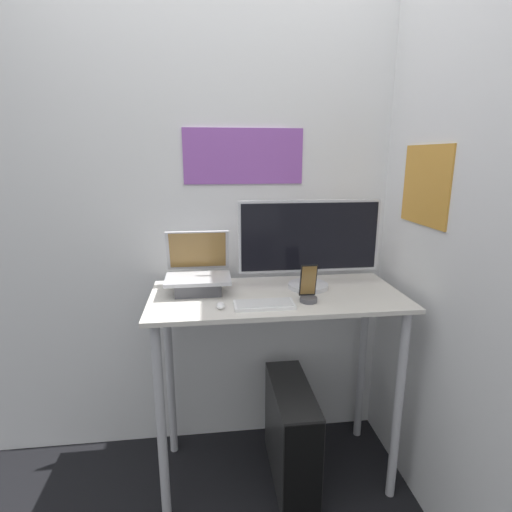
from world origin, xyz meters
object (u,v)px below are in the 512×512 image
Objects in this scene: monitor at (309,245)px; keyboard at (264,304)px; mouse at (221,306)px; laptop at (198,277)px; cell_phone at (308,291)px; computer_tower at (291,433)px.

monitor is 2.62× the size of keyboard.
mouse is at bearing -179.23° from keyboard.
keyboard is at bearing 0.77° from mouse.
laptop is at bearing 112.37° from mouse.
mouse is at bearing -174.27° from cell_phone.
computer_tower is (0.15, 0.11, -0.72)m from keyboard.
monitor is at bearing 27.14° from mouse.
keyboard is at bearing -145.12° from computer_tower.
cell_phone reaches higher than keyboard.
laptop is 0.57× the size of computer_tower.
computer_tower is (-0.04, 0.07, -0.76)m from cell_phone.
mouse is 0.34× the size of cell_phone.
keyboard is (-0.24, -0.21, -0.20)m from monitor.
laptop is at bearing 178.91° from monitor.
cell_phone is 0.32× the size of computer_tower.
laptop is 0.36m from keyboard.
monitor is 0.51m from mouse.
computer_tower is at bearing -15.42° from laptop.
monitor is at bearing 50.43° from computer_tower.
monitor reaches higher than cell_phone.
laptop is 0.25m from mouse.
laptop is at bearing 164.58° from computer_tower.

